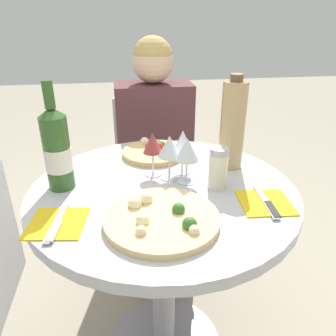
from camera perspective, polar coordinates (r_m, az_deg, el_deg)
The scene contains 14 objects.
dining_table at distance 1.17m, azimuth -0.82°, elevation -10.84°, with size 0.87×0.87×0.78m.
chair_behind_diner at distance 1.92m, azimuth -2.49°, elevation -1.49°, with size 0.42×0.42×0.86m.
seated_diner at distance 1.74m, azimuth -2.03°, elevation -0.16°, with size 0.39×0.45×1.20m.
pizza_large at distance 0.90m, azimuth -1.19°, elevation -8.69°, with size 0.32×0.32×0.05m.
pizza_small_far at distance 1.32m, azimuth -2.64°, elevation 2.92°, with size 0.25×0.25×0.05m.
wine_bottle at distance 1.08m, azimuth -18.76°, elevation 3.06°, with size 0.08×0.08×0.34m.
tall_carafe at distance 1.18m, azimuth 11.19°, elevation 7.35°, with size 0.09×0.09×0.33m.
sugar_shaker at distance 1.05m, azimuth 8.73°, elevation -0.06°, with size 0.06×0.06×0.14m.
wine_glass_back_left at distance 1.11m, azimuth -2.69°, elevation 4.17°, with size 0.07×0.07×0.15m.
wine_glass_front_right at distance 1.06m, azimuth 3.35°, elevation 3.15°, with size 0.08×0.08×0.16m.
wine_glass_back_right at distance 1.13m, azimuth 2.59°, elevation 4.41°, with size 0.07×0.07×0.16m.
wine_glass_center at distance 1.08m, azimuth 0.26°, elevation 3.63°, with size 0.08×0.08×0.15m.
place_setting_left at distance 0.94m, azimuth -18.77°, elevation -9.11°, with size 0.17×0.19×0.01m.
place_setting_right at distance 1.02m, azimuth 16.65°, elevation -5.83°, with size 0.16×0.19×0.01m.
Camera 1 is at (-0.13, -0.94, 1.30)m, focal length 35.00 mm.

